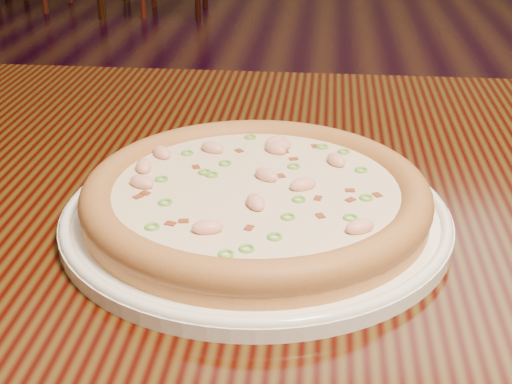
# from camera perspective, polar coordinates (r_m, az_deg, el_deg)

# --- Properties ---
(ground) EXTENTS (9.00, 9.00, 0.00)m
(ground) POSITION_cam_1_polar(r_m,az_deg,el_deg) (1.72, 16.60, -12.55)
(ground) COLOR black
(hero_table) EXTENTS (1.20, 0.80, 0.75)m
(hero_table) POSITION_cam_1_polar(r_m,az_deg,el_deg) (0.71, 10.16, -7.97)
(hero_table) COLOR black
(hero_table) RESTS_ON ground
(plate) EXTENTS (0.33, 0.33, 0.02)m
(plate) POSITION_cam_1_polar(r_m,az_deg,el_deg) (0.61, 0.00, -1.78)
(plate) COLOR white
(plate) RESTS_ON hero_table
(pizza) EXTENTS (0.30, 0.30, 0.03)m
(pizza) POSITION_cam_1_polar(r_m,az_deg,el_deg) (0.61, -0.01, -0.24)
(pizza) COLOR #C9894B
(pizza) RESTS_ON plate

